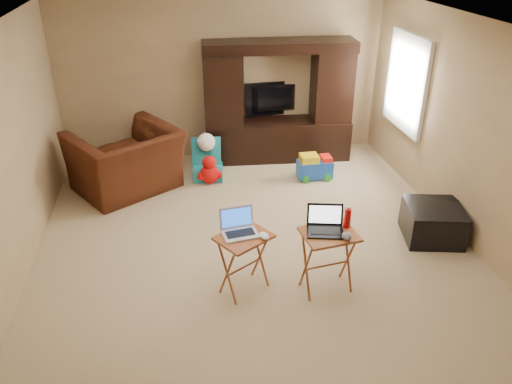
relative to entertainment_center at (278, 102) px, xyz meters
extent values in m
plane|color=#CEB88F|center=(-0.82, -2.43, -0.93)|extent=(5.50, 5.50, 0.00)
plane|color=silver|center=(-0.82, -2.43, 1.57)|extent=(5.50, 5.50, 0.00)
plane|color=tan|center=(-0.82, 0.32, 0.32)|extent=(5.00, 0.00, 5.00)
plane|color=tan|center=(-0.82, -5.18, 0.32)|extent=(5.00, 0.00, 5.00)
plane|color=tan|center=(-3.32, -2.43, 0.32)|extent=(0.00, 5.50, 5.50)
plane|color=tan|center=(1.68, -2.43, 0.32)|extent=(0.00, 5.50, 5.50)
plane|color=white|center=(1.66, -0.88, 0.47)|extent=(0.00, 1.20, 1.20)
cube|color=white|center=(1.64, -0.88, 0.47)|extent=(0.06, 1.14, 1.34)
cube|color=black|center=(0.00, 0.00, 0.00)|extent=(2.32, 0.75, 1.87)
imported|color=black|center=(0.00, 0.22, -0.04)|extent=(0.96, 0.23, 0.55)
imported|color=#4C2110|center=(-2.32, -0.74, -0.49)|extent=(1.78, 1.72, 0.88)
cube|color=black|center=(1.33, -2.67, -0.73)|extent=(0.77, 0.77, 0.42)
cube|color=#A35527|center=(-1.05, -3.25, -0.61)|extent=(0.64, 0.61, 0.65)
cube|color=#984824|center=(-0.22, -3.39, -0.59)|extent=(0.58, 0.49, 0.68)
cube|color=silver|center=(-1.08, -3.22, -0.16)|extent=(0.37, 0.32, 0.24)
cube|color=black|center=(-0.26, -3.37, -0.13)|extent=(0.41, 0.37, 0.24)
ellipsoid|color=white|center=(-0.86, -3.32, -0.25)|extent=(0.11, 0.15, 0.05)
ellipsoid|color=#46464B|center=(-0.09, -3.51, -0.22)|extent=(0.10, 0.15, 0.06)
cylinder|color=red|center=(-0.02, -3.31, -0.15)|extent=(0.07, 0.07, 0.21)
camera|label=1|loc=(-1.65, -7.32, 2.39)|focal=35.00mm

